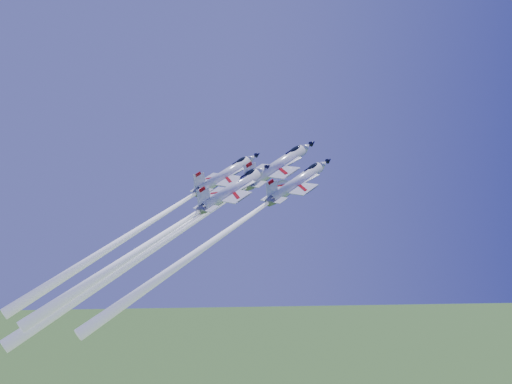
{
  "coord_description": "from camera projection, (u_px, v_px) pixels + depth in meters",
  "views": [
    {
      "loc": [
        -7.15,
        -99.21,
        81.47
      ],
      "look_at": [
        0.0,
        0.0,
        81.28
      ],
      "focal_mm": 40.0,
      "sensor_mm": 36.0,
      "label": 1
    }
  ],
  "objects": [
    {
      "name": "jet_lead",
      "position": [
        193.0,
        222.0,
        91.93
      ],
      "size": [
        39.7,
        27.11,
        40.64
      ],
      "rotation": [
        0.51,
        0.09,
        -0.99
      ],
      "color": "white"
    },
    {
      "name": "jet_left",
      "position": [
        155.0,
        219.0,
        97.78
      ],
      "size": [
        34.08,
        23.23,
        34.51
      ],
      "rotation": [
        0.51,
        0.09,
        -0.99
      ],
      "color": "white"
    },
    {
      "name": "jet_right",
      "position": [
        229.0,
        230.0,
        86.31
      ],
      "size": [
        32.2,
        21.94,
        32.56
      ],
      "rotation": [
        0.51,
        0.09,
        -0.99
      ],
      "color": "white"
    },
    {
      "name": "jet_slot",
      "position": [
        168.0,
        231.0,
        89.07
      ],
      "size": [
        31.25,
        21.24,
        30.99
      ],
      "rotation": [
        0.51,
        0.09,
        -0.99
      ],
      "color": "white"
    }
  ]
}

